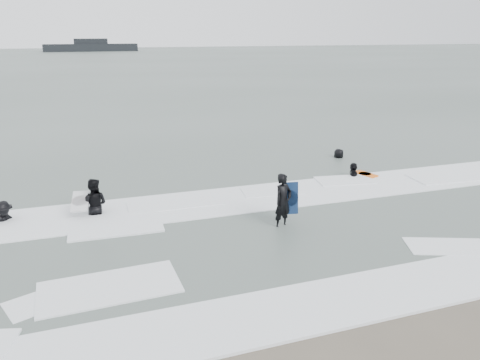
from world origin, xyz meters
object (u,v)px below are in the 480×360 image
object	(u,v)px
surfer_breaker	(5,223)
vessel_horizon	(91,47)
surfer_centre	(282,228)
surfer_right_far	(339,159)
surfer_wading	(95,215)
surfer_right_near	(353,178)

from	to	relation	value
surfer_breaker	vessel_horizon	bearing A→B (deg)	53.26
surfer_centre	surfer_breaker	bearing A→B (deg)	137.27
surfer_right_far	surfer_centre	bearing A→B (deg)	39.29
surfer_wading	surfer_right_far	distance (m)	11.35
surfer_right_near	vessel_horizon	xyz separation A→B (m)	(-7.10, 125.19, 1.27)
vessel_horizon	surfer_centre	bearing A→B (deg)	-88.89
surfer_wading	surfer_breaker	size ratio (longest dim) A/B	1.13
surfer_right_near	surfer_right_far	xyz separation A→B (m)	(0.91, 2.74, 0.00)
surfer_right_far	surfer_breaker	bearing A→B (deg)	4.66
surfer_centre	surfer_breaker	size ratio (longest dim) A/B	1.08
surfer_centre	surfer_right_near	distance (m)	5.89
surfer_breaker	surfer_right_far	distance (m)	13.82
surfer_centre	surfer_wading	xyz separation A→B (m)	(-5.23, 2.75, 0.00)
surfer_centre	surfer_breaker	world-z (taller)	surfer_centre
surfer_centre	surfer_right_far	size ratio (longest dim) A/B	1.05
surfer_centre	vessel_horizon	world-z (taller)	vessel_horizon
surfer_right_far	surfer_wading	bearing A→B (deg)	8.80
surfer_right_far	vessel_horizon	xyz separation A→B (m)	(-8.01, 122.46, 1.27)
surfer_right_near	surfer_wading	bearing A→B (deg)	-53.41
vessel_horizon	surfer_right_far	bearing A→B (deg)	-86.26
surfer_right_near	vessel_horizon	world-z (taller)	vessel_horizon
surfer_centre	surfer_right_far	bearing A→B (deg)	26.93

